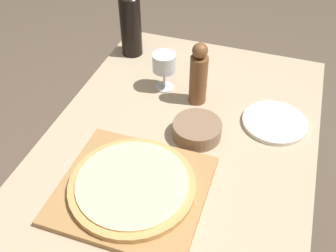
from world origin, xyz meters
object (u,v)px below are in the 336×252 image
object	(u,v)px
pizza	(132,185)
pepper_mill	(197,75)
wine_bottle	(130,20)
wine_glass	(164,64)
small_bowl	(197,130)

from	to	relation	value
pizza	pepper_mill	distance (m)	0.44
wine_bottle	wine_glass	xyz separation A→B (m)	(0.19, -0.18, -0.04)
pizza	wine_glass	xyz separation A→B (m)	(-0.07, 0.47, 0.07)
pizza	wine_bottle	xyz separation A→B (m)	(-0.27, 0.64, 0.11)
wine_glass	small_bowl	xyz separation A→B (m)	(0.18, -0.20, -0.08)
wine_bottle	small_bowl	size ratio (longest dim) A/B	2.34
pepper_mill	small_bowl	world-z (taller)	pepper_mill
wine_bottle	small_bowl	xyz separation A→B (m)	(0.37, -0.38, -0.12)
wine_glass	small_bowl	size ratio (longest dim) A/B	0.92
pizza	small_bowl	xyz separation A→B (m)	(0.10, 0.26, -0.00)
wine_bottle	wine_glass	bearing A→B (deg)	-42.23
wine_bottle	pepper_mill	distance (m)	0.38
pepper_mill	wine_glass	world-z (taller)	pepper_mill
wine_glass	pepper_mill	bearing A→B (deg)	-15.23
wine_bottle	pepper_mill	world-z (taller)	wine_bottle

